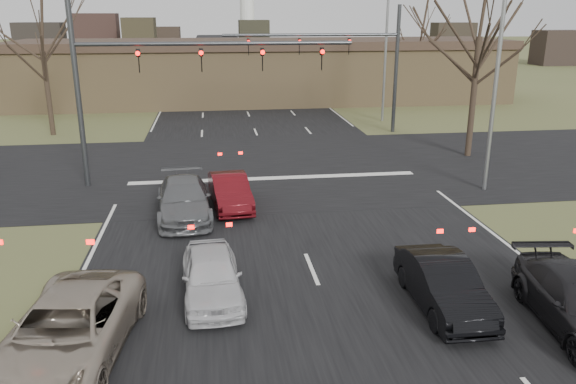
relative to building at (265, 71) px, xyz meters
name	(u,v)px	position (x,y,z in m)	size (l,w,h in m)	color
ground	(332,320)	(-2.00, -38.00, -2.67)	(360.00, 360.00, 0.00)	#4C522C
road_main	(233,76)	(-2.00, 22.00, -2.66)	(14.00, 300.00, 0.02)	black
road_cross	(270,167)	(-2.00, -23.00, -2.65)	(200.00, 14.00, 0.02)	black
building	(265,71)	(0.00, 0.00, 0.00)	(42.40, 10.40, 5.30)	#8F754D
mast_arm_near	(154,71)	(-7.23, -25.00, 2.41)	(12.12, 0.24, 8.00)	#383A3D
mast_arm_far	(354,54)	(4.18, -15.00, 2.35)	(11.12, 0.24, 8.00)	#383A3D
streetlight_right_near	(494,61)	(6.82, -28.00, 2.92)	(2.34, 0.25, 10.00)	gray
streetlight_right_far	(384,42)	(7.32, -11.00, 2.92)	(2.34, 0.25, 10.00)	gray
tree_left_far	(38,15)	(-15.00, -13.00, 4.68)	(5.70, 5.70, 9.50)	black
tree_right_far	(422,20)	(13.00, -3.00, 4.29)	(5.40, 5.40, 9.00)	black
car_silver_suv	(68,330)	(-8.17, -38.85, -1.93)	(2.43, 5.27, 1.47)	#A69886
car_white_sedan	(212,275)	(-5.00, -36.36, -2.00)	(1.57, 3.89, 1.33)	silver
car_black_hatch	(443,284)	(1.00, -37.74, -2.00)	(1.42, 4.07, 1.34)	black
car_grey_ahead	(184,199)	(-6.00, -29.72, -1.96)	(1.97, 4.85, 1.41)	slate
car_red_ahead	(230,191)	(-4.22, -28.86, -2.01)	(1.40, 4.00, 1.32)	#4E0B10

